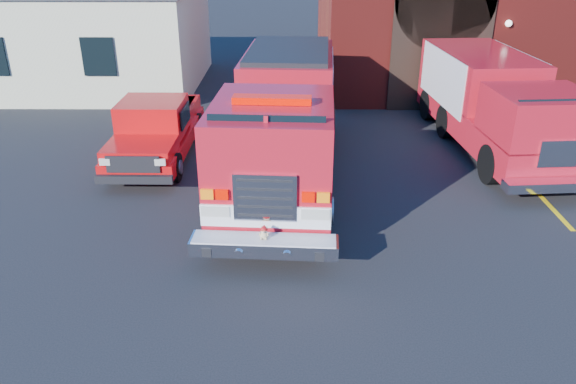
{
  "coord_description": "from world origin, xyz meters",
  "views": [
    {
      "loc": [
        0.05,
        -11.71,
        6.23
      ],
      "look_at": [
        0.0,
        -1.2,
        1.3
      ],
      "focal_mm": 35.0,
      "sensor_mm": 36.0,
      "label": 1
    }
  ],
  "objects_px": {
    "fire_engine": "(283,120)",
    "secondary_truck": "(494,101)",
    "side_building": "(81,33)",
    "pickup_truck": "(157,129)"
  },
  "relations": [
    {
      "from": "side_building",
      "to": "secondary_truck",
      "type": "relative_size",
      "value": 1.21
    },
    {
      "from": "fire_engine",
      "to": "secondary_truck",
      "type": "xyz_separation_m",
      "value": [
        6.44,
        2.3,
        -0.12
      ]
    },
    {
      "from": "fire_engine",
      "to": "side_building",
      "type": "bearing_deg",
      "value": 130.89
    },
    {
      "from": "side_building",
      "to": "fire_engine",
      "type": "height_order",
      "value": "side_building"
    },
    {
      "from": "side_building",
      "to": "fire_engine",
      "type": "distance_m",
      "value": 13.53
    },
    {
      "from": "pickup_truck",
      "to": "fire_engine",
      "type": "bearing_deg",
      "value": -19.35
    },
    {
      "from": "side_building",
      "to": "pickup_truck",
      "type": "xyz_separation_m",
      "value": [
        5.08,
        -8.89,
        -1.35
      ]
    },
    {
      "from": "secondary_truck",
      "to": "fire_engine",
      "type": "bearing_deg",
      "value": -160.39
    },
    {
      "from": "pickup_truck",
      "to": "secondary_truck",
      "type": "relative_size",
      "value": 0.66
    },
    {
      "from": "fire_engine",
      "to": "secondary_truck",
      "type": "height_order",
      "value": "fire_engine"
    }
  ]
}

